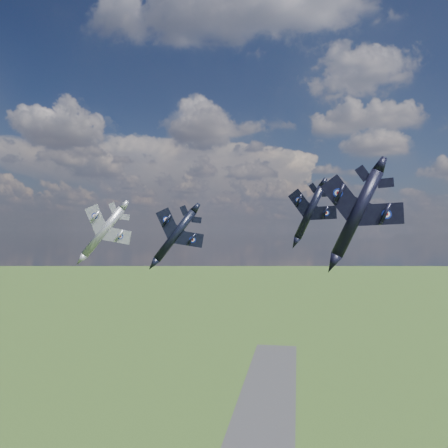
% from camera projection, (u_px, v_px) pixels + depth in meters
% --- Properties ---
extents(jet_lead_navy, '(12.37, 15.95, 8.64)m').
position_uv_depth(jet_lead_navy, '(175.00, 235.00, 75.91)').
color(jet_lead_navy, black).
extents(jet_right_navy, '(11.41, 14.79, 6.91)m').
position_uv_depth(jet_right_navy, '(357.00, 214.00, 47.86)').
color(jet_right_navy, black).
extents(jet_high_navy, '(14.78, 17.70, 7.64)m').
position_uv_depth(jet_high_navy, '(310.00, 212.00, 86.12)').
color(jet_high_navy, black).
extents(jet_left_silver, '(13.15, 17.12, 9.48)m').
position_uv_depth(jet_left_silver, '(103.00, 232.00, 83.00)').
color(jet_left_silver, gray).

